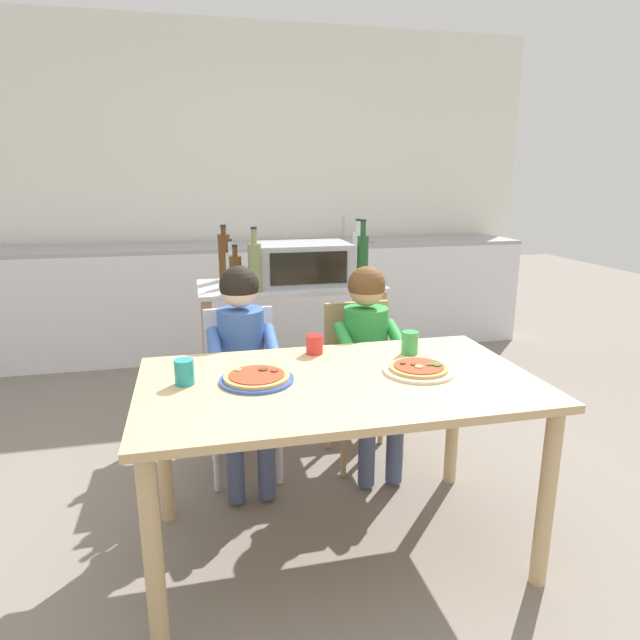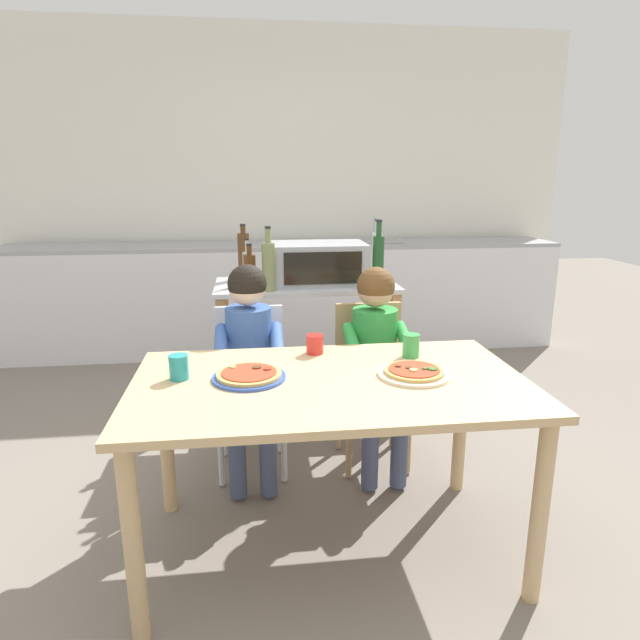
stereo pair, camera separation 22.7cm
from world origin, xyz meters
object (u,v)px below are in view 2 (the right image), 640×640
at_px(kitchen_island_cart, 306,331).
at_px(bottle_dark_olive_oil, 377,254).
at_px(pizza_plate_blue_rimmed, 249,376).
at_px(drinking_cup_red, 315,344).
at_px(drinking_cup_green, 411,346).
at_px(dining_chair_left, 250,376).
at_px(drinking_cup_teal, 179,367).
at_px(child_in_blue_striped_shirt, 249,348).
at_px(toaster_oven, 319,263).
at_px(bottle_brown_beer, 269,265).
at_px(dining_chair_right, 371,371).
at_px(pizza_plate_cream, 414,372).
at_px(bottle_tall_green_wine, 378,260).
at_px(child_in_green_shirt, 377,346).
at_px(bottle_squat_spirits, 250,272).
at_px(bottle_clear_vinegar, 248,267).
at_px(bottle_slim_sauce, 244,255).
at_px(dining_table, 330,403).

relative_size(kitchen_island_cart, bottle_dark_olive_oil, 2.94).
distance_m(pizza_plate_blue_rimmed, drinking_cup_red, 0.39).
bearing_deg(drinking_cup_green, bottle_dark_olive_oil, 84.62).
xyz_separation_m(dining_chair_left, drinking_cup_teal, (-0.26, -0.65, 0.29)).
bearing_deg(drinking_cup_red, drinking_cup_green, -13.96).
bearing_deg(child_in_blue_striped_shirt, toaster_oven, 55.59).
height_order(bottle_brown_beer, dining_chair_right, bottle_brown_beer).
xyz_separation_m(bottle_brown_beer, pizza_plate_cream, (0.50, -1.01, -0.26)).
bearing_deg(drinking_cup_green, bottle_tall_green_wine, 86.76).
height_order(kitchen_island_cart, child_in_blue_striped_shirt, child_in_blue_striped_shirt).
bearing_deg(child_in_green_shirt, pizza_plate_blue_rimmed, -137.97).
distance_m(pizza_plate_blue_rimmed, drinking_cup_teal, 0.26).
xyz_separation_m(bottle_dark_olive_oil, child_in_blue_striped_shirt, (-0.77, -0.72, -0.34)).
bearing_deg(pizza_plate_cream, child_in_green_shirt, 90.02).
bearing_deg(bottle_squat_spirits, bottle_clear_vinegar, 93.84).
distance_m(bottle_brown_beer, bottle_slim_sauce, 0.42).
bearing_deg(bottle_brown_beer, dining_chair_left, -111.85).
height_order(dining_chair_right, drinking_cup_green, drinking_cup_green).
relative_size(bottle_dark_olive_oil, pizza_plate_cream, 1.29).
distance_m(bottle_slim_sauce, pizza_plate_cream, 1.56).
relative_size(toaster_oven, pizza_plate_blue_rimmed, 1.94).
bearing_deg(bottle_dark_olive_oil, kitchen_island_cart, -165.12).
height_order(bottle_brown_beer, drinking_cup_red, bottle_brown_beer).
relative_size(kitchen_island_cart, pizza_plate_cream, 3.79).
relative_size(bottle_slim_sauce, dining_table, 0.22).
height_order(dining_chair_right, pizza_plate_cream, dining_chair_right).
relative_size(bottle_dark_olive_oil, drinking_cup_teal, 3.79).
bearing_deg(bottle_tall_green_wine, bottle_slim_sauce, 153.58).
bearing_deg(bottle_tall_green_wine, child_in_blue_striped_shirt, -148.78).
distance_m(toaster_oven, bottle_dark_olive_oil, 0.39).
relative_size(dining_table, drinking_cup_green, 14.91).
height_order(bottle_tall_green_wine, pizza_plate_cream, bottle_tall_green_wine).
height_order(bottle_squat_spirits, bottle_dark_olive_oil, bottle_dark_olive_oil).
xyz_separation_m(child_in_blue_striped_shirt, pizza_plate_cream, (0.62, -0.61, 0.07)).
bearing_deg(bottle_brown_beer, drinking_cup_red, -76.79).
height_order(bottle_brown_beer, bottle_clear_vinegar, bottle_brown_beer).
height_order(bottle_slim_sauce, drinking_cup_green, bottle_slim_sauce).
bearing_deg(kitchen_island_cart, bottle_slim_sauce, 150.28).
distance_m(dining_table, dining_chair_right, 0.80).
relative_size(kitchen_island_cart, dining_chair_right, 1.28).
xyz_separation_m(bottle_dark_olive_oil, pizza_plate_blue_rimmed, (-0.77, -1.28, -0.26)).
bearing_deg(dining_chair_right, toaster_oven, 113.45).
xyz_separation_m(bottle_clear_vinegar, bottle_slim_sauce, (-0.02, 0.20, 0.04)).
xyz_separation_m(bottle_clear_vinegar, drinking_cup_teal, (-0.26, -1.13, -0.19)).
bearing_deg(bottle_tall_green_wine, bottle_squat_spirits, -179.09).
distance_m(dining_chair_right, child_in_blue_striped_shirt, 0.65).
distance_m(bottle_slim_sauce, dining_chair_right, 1.07).
bearing_deg(dining_chair_left, drinking_cup_teal, -111.39).
relative_size(bottle_slim_sauce, drinking_cup_red, 4.04).
distance_m(toaster_oven, dining_table, 1.26).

